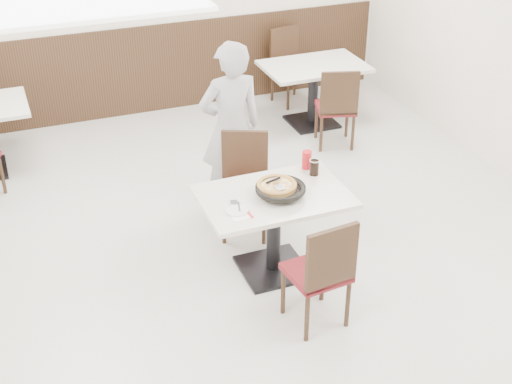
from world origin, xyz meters
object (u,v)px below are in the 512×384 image
object	(u,v)px
side_plate	(237,211)
chair_near	(316,270)
chair_far	(244,188)
bg_chair_right_far	(292,67)
main_table	(274,233)
diner_person	(231,128)
pizza	(277,187)
red_cup	(307,160)
pizza_pan	(280,191)
bg_table_right	(313,94)
bg_chair_right_near	(336,106)
cola_glass	(314,168)

from	to	relation	value
side_plate	chair_near	bearing A→B (deg)	-53.95
chair_far	bg_chair_right_far	bearing A→B (deg)	-99.07
main_table	diner_person	bearing A→B (deg)	88.12
pizza	main_table	bearing A→B (deg)	-152.02
red_cup	pizza_pan	bearing A→B (deg)	-137.87
bg_table_right	bg_chair_right_near	xyz separation A→B (m)	(-0.01, -0.61, 0.10)
pizza_pan	pizza	world-z (taller)	pizza
cola_glass	bg_chair_right_far	size ratio (longest dim) A/B	0.14
pizza	side_plate	xyz separation A→B (m)	(-0.40, -0.15, -0.05)
bg_table_right	red_cup	bearing A→B (deg)	-116.80
side_plate	diner_person	bearing A→B (deg)	72.35
pizza	cola_glass	bearing A→B (deg)	22.69
cola_glass	pizza	bearing A→B (deg)	-157.31
side_plate	bg_table_right	world-z (taller)	side_plate
bg_chair_right_near	cola_glass	bearing A→B (deg)	-105.23
main_table	chair_far	xyz separation A→B (m)	(-0.02, 0.64, 0.10)
cola_glass	red_cup	distance (m)	0.13
chair_near	pizza_pan	size ratio (longest dim) A/B	2.87
pizza	bg_chair_right_near	bearing A→B (deg)	51.99
main_table	cola_glass	xyz separation A→B (m)	(0.45, 0.19, 0.44)
chair_near	bg_chair_right_far	distance (m)	4.32
red_cup	chair_far	bearing A→B (deg)	145.02
pizza_pan	side_plate	world-z (taller)	pizza_pan
pizza	side_plate	distance (m)	0.43
pizza_pan	diner_person	distance (m)	1.19
pizza_pan	bg_table_right	bearing A→B (deg)	59.62
side_plate	bg_table_right	bearing A→B (deg)	54.47
red_cup	bg_chair_right_far	world-z (taller)	bg_chair_right_far
cola_glass	chair_near	bearing A→B (deg)	-113.51
bg_chair_right_far	diner_person	bearing A→B (deg)	41.96
pizza_pan	bg_table_right	world-z (taller)	pizza_pan
side_plate	bg_chair_right_near	size ratio (longest dim) A/B	0.19
main_table	pizza_pan	bearing A→B (deg)	-46.01
pizza_pan	diner_person	size ratio (longest dim) A/B	0.20
pizza	bg_chair_right_near	xyz separation A→B (m)	(1.56, 1.99, -0.34)
chair_near	bg_chair_right_near	world-z (taller)	same
pizza	side_plate	world-z (taller)	pizza
pizza_pan	cola_glass	world-z (taller)	cola_glass
pizza_pan	side_plate	size ratio (longest dim) A/B	1.85
chair_far	red_cup	size ratio (longest dim) A/B	5.94
side_plate	cola_glass	xyz separation A→B (m)	(0.82, 0.32, 0.06)
main_table	red_cup	world-z (taller)	red_cup
side_plate	bg_chair_right_near	bearing A→B (deg)	47.61
bg_table_right	chair_near	bearing A→B (deg)	-114.86
chair_near	bg_table_right	size ratio (longest dim) A/B	0.79
diner_person	pizza	bearing A→B (deg)	88.75
pizza	cola_glass	size ratio (longest dim) A/B	2.48
pizza_pan	diner_person	world-z (taller)	diner_person
red_cup	bg_chair_right_near	distance (m)	2.07
side_plate	red_cup	world-z (taller)	red_cup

